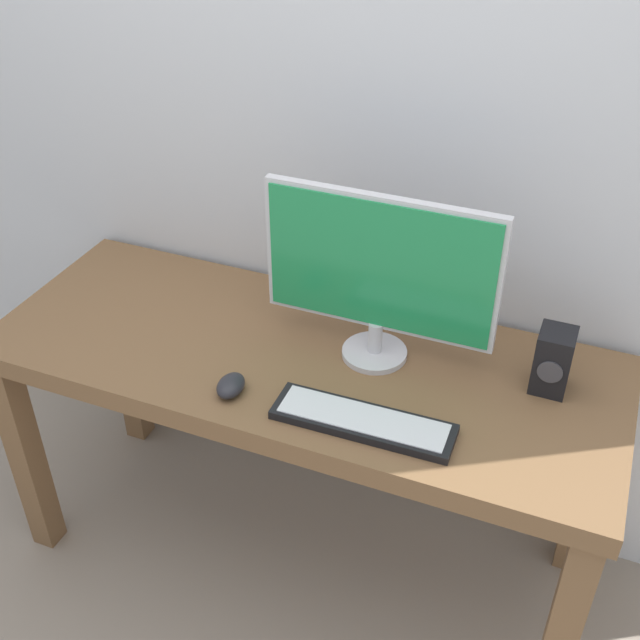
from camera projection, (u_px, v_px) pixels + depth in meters
ground_plane at (304, 548)px, 2.49m from camera, size 6.00×6.00×0.00m
wall_back at (355, 33)px, 1.90m from camera, size 2.87×0.04×3.00m
desk at (301, 385)px, 2.10m from camera, size 1.66×0.64×0.78m
monitor at (380, 272)px, 1.90m from camera, size 0.59×0.17×0.45m
keyboard_primary at (363, 421)px, 1.81m from camera, size 0.43×0.13×0.02m
mouse at (231, 386)px, 1.90m from camera, size 0.07×0.10×0.04m
speaker_right at (553, 361)px, 1.88m from camera, size 0.09×0.10×0.17m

